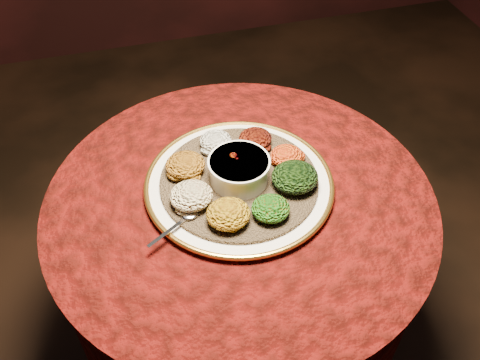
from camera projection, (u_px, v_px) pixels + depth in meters
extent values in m
plane|color=black|center=(240.00, 343.00, 1.83)|extent=(4.00, 4.00, 0.00)
cylinder|color=black|center=(240.00, 340.00, 1.81)|extent=(0.44, 0.44, 0.04)
cylinder|color=black|center=(240.00, 288.00, 1.59)|extent=(0.12, 0.12, 0.68)
cylinder|color=black|center=(240.00, 207.00, 1.33)|extent=(0.80, 0.80, 0.04)
cylinder|color=#470806|center=(240.00, 243.00, 1.43)|extent=(0.93, 0.93, 0.34)
cylinder|color=#470806|center=(240.00, 200.00, 1.31)|extent=(0.96, 0.96, 0.01)
cylinder|color=white|center=(239.00, 185.00, 1.32)|extent=(0.47, 0.47, 0.02)
torus|color=#BC882F|center=(239.00, 183.00, 1.32)|extent=(0.47, 0.47, 0.01)
cylinder|color=brown|center=(239.00, 181.00, 1.31)|extent=(0.41, 0.41, 0.01)
cylinder|color=white|center=(239.00, 170.00, 1.29)|extent=(0.14, 0.14, 0.06)
cylinder|color=white|center=(239.00, 162.00, 1.27)|extent=(0.15, 0.15, 0.01)
cylinder|color=#651E05|center=(239.00, 165.00, 1.27)|extent=(0.12, 0.12, 0.01)
ellipsoid|color=silver|center=(190.00, 215.00, 1.22)|extent=(0.04, 0.03, 0.01)
cube|color=silver|center=(167.00, 233.00, 1.19)|extent=(0.10, 0.06, 0.00)
ellipsoid|color=silver|center=(215.00, 141.00, 1.38)|extent=(0.08, 0.08, 0.04)
ellipsoid|color=black|center=(255.00, 139.00, 1.39)|extent=(0.09, 0.08, 0.04)
ellipsoid|color=#BF8C0F|center=(286.00, 156.00, 1.34)|extent=(0.08, 0.08, 0.04)
ellipsoid|color=black|center=(295.00, 177.00, 1.28)|extent=(0.11, 0.11, 0.05)
ellipsoid|color=#992309|center=(271.00, 208.00, 1.21)|extent=(0.09, 0.08, 0.04)
ellipsoid|color=#AF830F|center=(228.00, 214.00, 1.20)|extent=(0.10, 0.10, 0.05)
ellipsoid|color=#770707|center=(191.00, 196.00, 1.24)|extent=(0.10, 0.10, 0.05)
ellipsoid|color=#915811|center=(185.00, 165.00, 1.31)|extent=(0.10, 0.09, 0.05)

